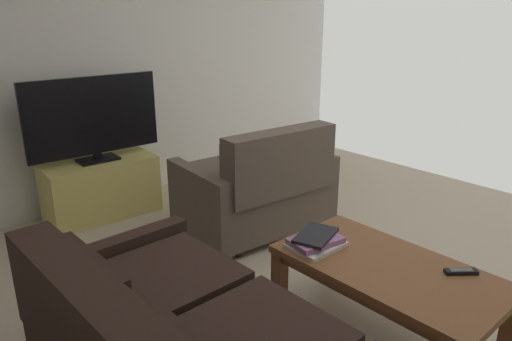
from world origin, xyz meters
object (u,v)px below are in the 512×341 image
coffee_table (388,277)px  tv_stand (101,188)px  loveseat_near (259,187)px  book_stack (316,241)px  tv_remote (461,272)px  flat_tv (93,118)px

coffee_table → tv_stand: size_ratio=1.23×
loveseat_near → book_stack: bearing=152.8°
book_stack → tv_remote: size_ratio=2.10×
flat_tv → tv_stand: bearing=66.3°
flat_tv → tv_remote: size_ratio=7.22×
book_stack → coffee_table: bearing=-161.9°
loveseat_near → flat_tv: size_ratio=1.08×
flat_tv → book_stack: bearing=-173.4°
tv_stand → book_stack: size_ratio=2.92×
coffee_table → tv_stand: tv_stand is taller
tv_remote → coffee_table: bearing=34.4°
tv_stand → flat_tv: (-0.00, -0.00, 0.61)m
loveseat_near → flat_tv: (1.11, 0.79, 0.48)m
flat_tv → book_stack: (-2.17, -0.25, -0.37)m
tv_stand → flat_tv: 0.61m
coffee_table → book_stack: (0.38, 0.12, 0.10)m
coffee_table → tv_remote: size_ratio=7.52×
loveseat_near → book_stack: 1.19m
book_stack → flat_tv: bearing=6.6°
loveseat_near → coffee_table: 1.50m
coffee_table → book_stack: book_stack is taller
loveseat_near → flat_tv: bearing=35.4°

